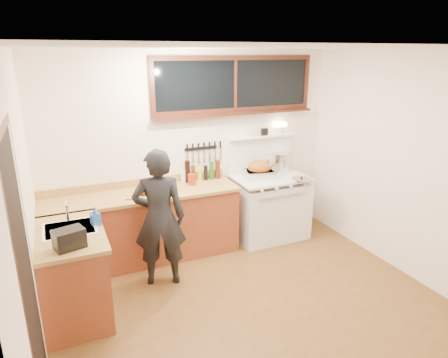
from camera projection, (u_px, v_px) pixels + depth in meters
name	position (u px, v px, depth m)	size (l,w,h in m)	color
ground_plane	(252.00, 306.00, 4.24)	(4.00, 3.50, 0.02)	brown
room_shell	(256.00, 154.00, 3.73)	(4.10, 3.60, 2.65)	white
counter_back	(144.00, 226.00, 5.06)	(2.44, 0.64, 1.00)	brown
counter_left	(73.00, 273.00, 3.99)	(0.64, 1.09, 0.90)	brown
sink_unit	(70.00, 234.00, 3.94)	(0.50, 0.45, 0.37)	white
vintage_stove	(269.00, 205.00, 5.71)	(1.02, 0.74, 1.60)	white
back_window	(235.00, 91.00, 5.34)	(2.32, 0.13, 0.77)	black
left_doorway	(29.00, 284.00, 2.66)	(0.02, 1.04, 2.17)	black
knife_strip	(203.00, 149.00, 5.39)	(0.52, 0.03, 0.28)	black
man	(159.00, 218.00, 4.44)	(0.66, 0.52, 1.59)	black
soap_bottle	(95.00, 216.00, 3.99)	(0.10, 0.11, 0.19)	#2153A7
toaster	(69.00, 239.00, 3.52)	(0.29, 0.24, 0.18)	black
cutting_board	(144.00, 192.00, 4.81)	(0.47, 0.42, 0.14)	#A98143
roast_turkey	(260.00, 170.00, 5.52)	(0.46, 0.38, 0.24)	silver
stockpot	(281.00, 162.00, 5.83)	(0.38, 0.38, 0.27)	silver
saucepan	(269.00, 168.00, 5.78)	(0.17, 0.28, 0.11)	silver
pot_lid	(302.00, 179.00, 5.42)	(0.36, 0.36, 0.04)	silver
coffee_tin	(192.00, 180.00, 5.20)	(0.12, 0.10, 0.15)	maroon
pitcher	(184.00, 176.00, 5.32)	(0.10, 0.10, 0.16)	white
bottle_cluster	(202.00, 172.00, 5.37)	(0.50, 0.07, 0.30)	black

